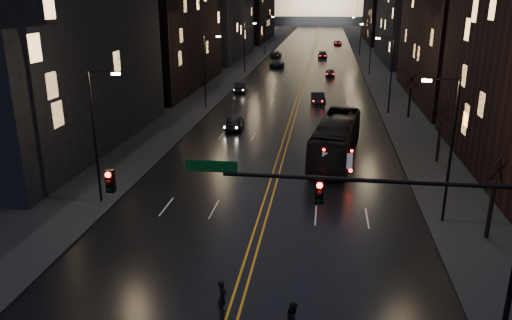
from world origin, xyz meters
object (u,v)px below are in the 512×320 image
at_px(pedestrian_b, 293,320).
at_px(receding_car_a, 318,98).
at_px(oncoming_car_b, 241,87).
at_px(bus, 336,139).
at_px(traffic_signal, 379,206).
at_px(oncoming_car_a, 234,122).
at_px(pedestrian_a, 222,297).

bearing_deg(pedestrian_b, receding_car_a, 0.96).
relative_size(oncoming_car_b, pedestrian_b, 2.84).
relative_size(bus, oncoming_car_b, 2.79).
distance_m(oncoming_car_b, pedestrian_b, 54.77).
xyz_separation_m(traffic_signal, receding_car_a, (-3.22, 44.99, -4.39)).
distance_m(receding_car_a, pedestrian_b, 46.99).
height_order(oncoming_car_a, pedestrian_b, pedestrian_b).
bearing_deg(pedestrian_b, traffic_signal, -57.26).
relative_size(oncoming_car_a, pedestrian_a, 2.83).
bearing_deg(traffic_signal, receding_car_a, 94.10).
height_order(traffic_signal, receding_car_a, traffic_signal).
bearing_deg(oncoming_car_b, oncoming_car_a, 93.92).
height_order(traffic_signal, pedestrian_a, traffic_signal).
xyz_separation_m(oncoming_car_b, pedestrian_b, (11.19, -53.61, 0.05)).
bearing_deg(receding_car_a, pedestrian_b, -97.52).
distance_m(oncoming_car_b, pedestrian_a, 53.07).
distance_m(bus, oncoming_car_b, 32.56).
distance_m(oncoming_car_a, pedestrian_a, 31.92).
relative_size(pedestrian_a, pedestrian_b, 1.01).
bearing_deg(pedestrian_b, oncoming_car_a, 15.36).
xyz_separation_m(oncoming_car_a, pedestrian_a, (5.21, -31.49, 0.03)).
height_order(oncoming_car_b, receding_car_a, oncoming_car_b).
bearing_deg(bus, traffic_signal, -78.96).
distance_m(pedestrian_a, pedestrian_b, 3.37).
distance_m(receding_car_a, pedestrian_a, 45.95).
xyz_separation_m(receding_car_a, pedestrian_b, (0.00, -46.99, 0.08)).
relative_size(oncoming_car_a, pedestrian_b, 2.84).
xyz_separation_m(oncoming_car_b, pedestrian_a, (8.02, -52.46, 0.06)).
distance_m(oncoming_car_a, receding_car_a, 16.61).
height_order(oncoming_car_a, receding_car_a, oncoming_car_a).
height_order(oncoming_car_a, pedestrian_a, pedestrian_a).
distance_m(traffic_signal, pedestrian_b, 5.74).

